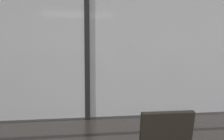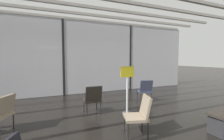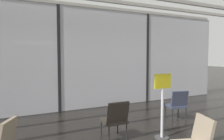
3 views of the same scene
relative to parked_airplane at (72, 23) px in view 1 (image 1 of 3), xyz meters
The scene contains 3 objects.
glass_curtain_wall 5.01m from the parked_airplane, 87.71° to the right, with size 14.00×0.08×3.46m, color silver.
window_mullion_1 5.01m from the parked_airplane, 87.71° to the right, with size 0.10×0.12×3.46m, color black.
parked_airplane is the anchor object (origin of this frame).
Camera 1 is at (-0.35, -0.22, 1.47)m, focal length 44.42 mm.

